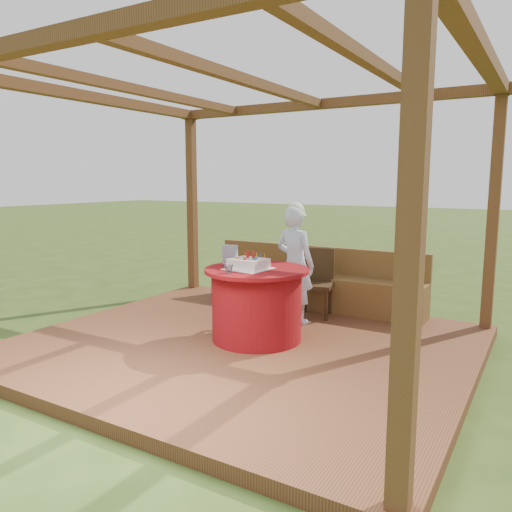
{
  "coord_description": "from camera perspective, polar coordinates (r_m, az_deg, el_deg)",
  "views": [
    {
      "loc": [
        2.71,
        -4.29,
        1.8
      ],
      "look_at": [
        0.0,
        0.25,
        1.0
      ],
      "focal_mm": 35.0,
      "sensor_mm": 36.0,
      "label": 1
    }
  ],
  "objects": [
    {
      "name": "elderly_woman",
      "position": [
        5.92,
        4.48,
        -0.78
      ],
      "size": [
        0.55,
        0.41,
        1.43
      ],
      "color": "#ABD2FE",
      "rests_on": "deck"
    },
    {
      "name": "drinking_glass",
      "position": [
        4.96,
        -3.12,
        -1.48
      ],
      "size": [
        0.1,
        0.1,
        0.08
      ],
      "primitive_type": "imported",
      "rotation": [
        0.0,
        0.0,
        0.17
      ],
      "color": "white",
      "rests_on": "table"
    },
    {
      "name": "chair",
      "position": [
        6.3,
        6.99,
        -2.66
      ],
      "size": [
        0.47,
        0.47,
        0.84
      ],
      "color": "#352210",
      "rests_on": "deck"
    },
    {
      "name": "birthday_cake",
      "position": [
        5.17,
        -0.87,
        -0.88
      ],
      "size": [
        0.45,
        0.45,
        0.18
      ],
      "color": "white",
      "rests_on": "table"
    },
    {
      "name": "pergola",
      "position": [
        5.11,
        -1.49,
        15.43
      ],
      "size": [
        4.5,
        4.0,
        2.72
      ],
      "color": "brown",
      "rests_on": "deck"
    },
    {
      "name": "ground",
      "position": [
        5.38,
        -1.39,
        -10.93
      ],
      "size": [
        60.0,
        60.0,
        0.0
      ],
      "primitive_type": "plane",
      "color": "#2E4517",
      "rests_on": "ground"
    },
    {
      "name": "deck",
      "position": [
        5.36,
        -1.39,
        -10.33
      ],
      "size": [
        4.5,
        4.0,
        0.12
      ],
      "primitive_type": "cube",
      "color": "brown",
      "rests_on": "ground"
    },
    {
      "name": "table",
      "position": [
        5.3,
        0.08,
        -5.46
      ],
      "size": [
        1.09,
        1.09,
        0.77
      ],
      "color": "maroon",
      "rests_on": "deck"
    },
    {
      "name": "bench",
      "position": [
        6.74,
        6.42,
        -3.56
      ],
      "size": [
        3.0,
        0.42,
        0.8
      ],
      "color": "brown",
      "rests_on": "deck"
    },
    {
      "name": "gift_bag",
      "position": [
        5.48,
        -2.96,
        0.16
      ],
      "size": [
        0.16,
        0.12,
        0.21
      ],
      "primitive_type": "cube",
      "rotation": [
        0.0,
        0.0,
        0.19
      ],
      "color": "#BF7CAD",
      "rests_on": "table"
    }
  ]
}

